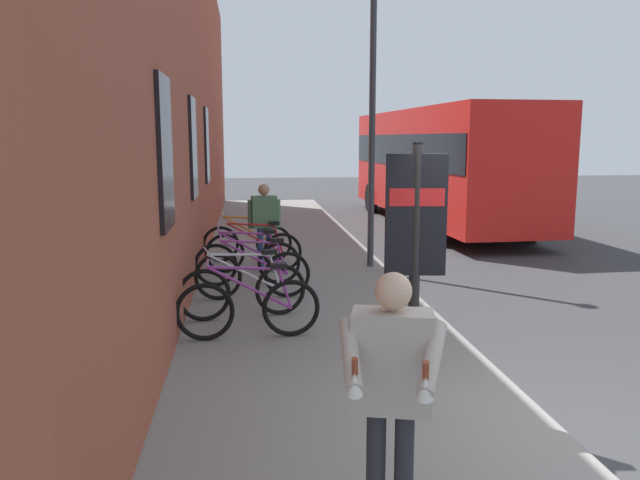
{
  "coord_description": "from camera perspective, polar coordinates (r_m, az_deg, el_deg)",
  "views": [
    {
      "loc": [
        -4.67,
        2.63,
        2.56
      ],
      "look_at": [
        2.76,
        1.76,
        1.33
      ],
      "focal_mm": 34.9,
      "sensor_mm": 36.0,
      "label": 1
    }
  ],
  "objects": [
    {
      "name": "ground",
      "position": [
        11.56,
        11.81,
        -3.64
      ],
      "size": [
        60.0,
        60.0,
        0.0
      ],
      "primitive_type": "plane",
      "color": "#38383A"
    },
    {
      "name": "sidewalk_pavement",
      "position": [
        12.95,
        -2.67,
        -1.8
      ],
      "size": [
        24.0,
        3.5,
        0.12
      ],
      "primitive_type": "cube",
      "color": "gray",
      "rests_on": "ground"
    },
    {
      "name": "station_facade",
      "position": [
        13.75,
        -11.86,
        13.11
      ],
      "size": [
        22.0,
        0.65,
        7.02
      ],
      "color": "brown",
      "rests_on": "ground"
    },
    {
      "name": "bicycle_under_window",
      "position": [
        7.68,
        -6.52,
        -6.18
      ],
      "size": [
        0.48,
        1.77,
        0.97
      ],
      "color": "black",
      "rests_on": "sidewalk_pavement"
    },
    {
      "name": "bicycle_far_end",
      "position": [
        8.56,
        -7.01,
        -4.58
      ],
      "size": [
        0.52,
        1.75,
        0.97
      ],
      "color": "black",
      "rests_on": "sidewalk_pavement"
    },
    {
      "name": "bicycle_by_door",
      "position": [
        9.56,
        -6.12,
        -3.09
      ],
      "size": [
        0.48,
        1.77,
        0.97
      ],
      "color": "black",
      "rests_on": "sidewalk_pavement"
    },
    {
      "name": "bicycle_nearest_sign",
      "position": [
        10.44,
        -6.59,
        -2.04
      ],
      "size": [
        0.48,
        1.77,
        0.97
      ],
      "color": "black",
      "rests_on": "sidewalk_pavement"
    },
    {
      "name": "bicycle_mid_rack",
      "position": [
        11.45,
        -6.05,
        -1.02
      ],
      "size": [
        0.48,
        1.77,
        0.97
      ],
      "color": "black",
      "rests_on": "sidewalk_pavement"
    },
    {
      "name": "bicycle_end_of_row",
      "position": [
        12.43,
        -6.63,
        -0.21
      ],
      "size": [
        0.48,
        1.77,
        0.97
      ],
      "color": "black",
      "rests_on": "sidewalk_pavement"
    },
    {
      "name": "transit_info_sign",
      "position": [
        5.7,
        8.75,
        0.76
      ],
      "size": [
        0.15,
        0.56,
        2.4
      ],
      "color": "black",
      "rests_on": "sidewalk_pavement"
    },
    {
      "name": "city_bus",
      "position": [
        18.76,
        10.86,
        7.22
      ],
      "size": [
        10.59,
        2.96,
        3.35
      ],
      "color": "red",
      "rests_on": "ground"
    },
    {
      "name": "pedestrian_crossing_street",
      "position": [
        11.59,
        -5.13,
        2.07
      ],
      "size": [
        0.28,
        0.61,
        1.61
      ],
      "color": "#334C8C",
      "rests_on": "sidewalk_pavement"
    },
    {
      "name": "tourist_with_hotdogs",
      "position": [
        3.8,
        6.57,
        -12.47
      ],
      "size": [
        0.66,
        0.65,
        1.67
      ],
      "color": "#26262D",
      "rests_on": "sidewalk_pavement"
    },
    {
      "name": "street_lamp",
      "position": [
        11.82,
        4.85,
        13.77
      ],
      "size": [
        0.28,
        0.28,
        5.73
      ],
      "color": "#333338",
      "rests_on": "sidewalk_pavement"
    }
  ]
}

